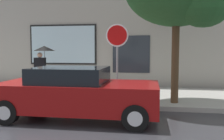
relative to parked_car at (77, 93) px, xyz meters
name	(u,v)px	position (x,y,z in m)	size (l,w,h in m)	color
ground_plane	(40,115)	(-1.16, 0.14, -0.71)	(60.00, 60.00, 0.00)	#333338
sidewalk	(73,94)	(-1.16, 3.14, -0.63)	(20.00, 4.00, 0.15)	#A3A099
building_facade	(88,19)	(-1.16, 5.63, 2.77)	(20.00, 0.67, 7.00)	#9E998E
parked_car	(77,93)	(0.00, 0.00, 0.00)	(4.36, 1.94, 1.42)	maroon
fire_hydrant	(66,87)	(-1.05, 2.06, -0.16)	(0.30, 0.44, 0.81)	red
pedestrian_with_umbrella	(43,55)	(-2.68, 3.66, 0.96)	(0.94, 0.94, 1.93)	black
stop_sign	(117,47)	(0.89, 1.67, 1.28)	(0.76, 0.10, 2.61)	gray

